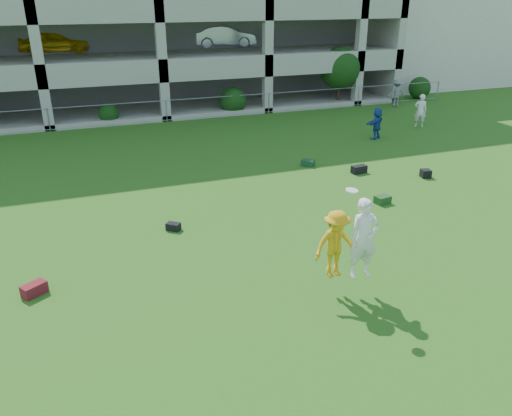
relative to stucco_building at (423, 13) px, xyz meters
name	(u,v)px	position (x,y,z in m)	size (l,w,h in m)	color
ground	(335,312)	(-23.00, -28.00, -5.00)	(100.00, 100.00, 0.00)	#235114
stucco_building	(423,13)	(0.00, 0.00, 0.00)	(16.00, 14.00, 10.00)	beige
bystander_d	(377,123)	(-14.22, -15.98, -4.25)	(1.40, 0.44, 1.51)	#214399
bystander_e	(420,111)	(-10.80, -14.77, -4.14)	(0.63, 0.41, 1.72)	white
bystander_f	(396,93)	(-8.95, -10.00, -4.16)	(1.08, 0.62, 1.67)	slate
bag_red_a	(34,289)	(-29.22, -24.94, -4.86)	(0.55, 0.30, 0.28)	#55150E
bag_black_b	(173,227)	(-25.48, -22.64, -4.89)	(0.40, 0.25, 0.22)	black
bag_green_c	(382,200)	(-18.50, -23.04, -4.87)	(0.50, 0.35, 0.26)	#153C18
crate_d	(426,173)	(-15.50, -21.41, -4.85)	(0.35, 0.35, 0.30)	black
bag_black_e	(359,169)	(-17.62, -20.09, -4.85)	(0.60, 0.30, 0.30)	black
bag_green_g	(308,163)	(-19.12, -18.62, -4.88)	(0.50, 0.30, 0.25)	#14381F
frisbee_contest	(346,242)	(-22.45, -27.35, -3.67)	(1.47, 0.79, 2.23)	orange
parking_garage	(135,1)	(-23.00, -0.30, 1.01)	(30.00, 14.00, 12.00)	#9E998C
fence	(166,110)	(-23.00, -9.00, -4.39)	(36.06, 0.06, 1.20)	gray
shrub_row	(242,87)	(-18.41, -8.30, -3.49)	(34.38, 2.52, 3.50)	#163D11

